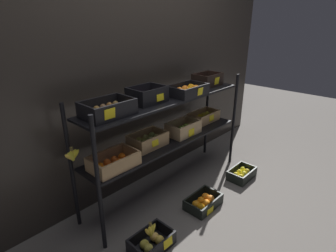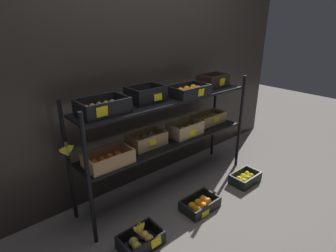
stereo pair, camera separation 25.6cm
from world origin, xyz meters
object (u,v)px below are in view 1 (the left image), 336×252
crate_ground_lemon (241,174)px  banana_bunch_loose (150,231)px  crate_ground_apple_gold (152,243)px  display_rack (166,119)px  crate_ground_orange (203,202)px

crate_ground_lemon → banana_bunch_loose: banana_bunch_loose is taller
crate_ground_apple_gold → crate_ground_lemon: bearing=-0.7°
display_rack → crate_ground_apple_gold: 1.07m
crate_ground_orange → display_rack: bearing=92.4°
display_rack → banana_bunch_loose: (-0.66, -0.46, -0.59)m
crate_ground_apple_gold → banana_bunch_loose: 0.13m
display_rack → banana_bunch_loose: size_ratio=14.66×
banana_bunch_loose → crate_ground_orange: bearing=0.4°
crate_ground_apple_gold → display_rack: bearing=35.3°
display_rack → crate_ground_apple_gold: bearing=-144.7°
display_rack → crate_ground_orange: 0.85m
crate_ground_orange → crate_ground_lemon: (0.69, -0.02, 0.00)m
display_rack → crate_ground_orange: size_ratio=5.64×
display_rack → crate_ground_apple_gold: size_ratio=5.92×
crate_ground_lemon → banana_bunch_loose: bearing=179.4°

